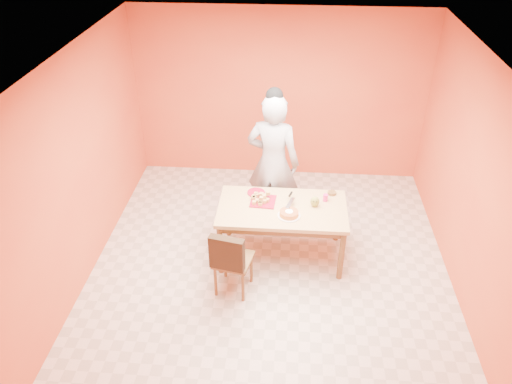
# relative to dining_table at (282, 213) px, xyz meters

# --- Properties ---
(floor) EXTENTS (5.00, 5.00, 0.00)m
(floor) POSITION_rel_dining_table_xyz_m (-0.13, -0.33, -0.67)
(floor) COLOR beige
(floor) RESTS_ON ground
(ceiling) EXTENTS (5.00, 5.00, 0.00)m
(ceiling) POSITION_rel_dining_table_xyz_m (-0.13, -0.33, 2.03)
(ceiling) COLOR silver
(ceiling) RESTS_ON wall_back
(wall_back) EXTENTS (4.50, 0.00, 4.50)m
(wall_back) POSITION_rel_dining_table_xyz_m (-0.13, 2.17, 0.68)
(wall_back) COLOR #D25930
(wall_back) RESTS_ON floor
(wall_left) EXTENTS (0.00, 5.00, 5.00)m
(wall_left) POSITION_rel_dining_table_xyz_m (-2.38, -0.33, 0.68)
(wall_left) COLOR #D25930
(wall_left) RESTS_ON floor
(wall_right) EXTENTS (0.00, 5.00, 5.00)m
(wall_right) POSITION_rel_dining_table_xyz_m (2.12, -0.33, 0.68)
(wall_right) COLOR #D25930
(wall_right) RESTS_ON floor
(dining_table) EXTENTS (1.60, 0.90, 0.76)m
(dining_table) POSITION_rel_dining_table_xyz_m (0.00, 0.00, 0.00)
(dining_table) COLOR tan
(dining_table) RESTS_ON floor
(dining_chair) EXTENTS (0.50, 0.57, 0.92)m
(dining_chair) POSITION_rel_dining_table_xyz_m (-0.54, -0.70, -0.19)
(dining_chair) COLOR brown
(dining_chair) RESTS_ON floor
(pastry_pile) EXTENTS (0.28, 0.28, 0.09)m
(pastry_pile) POSITION_rel_dining_table_xyz_m (-0.25, 0.10, 0.16)
(pastry_pile) COLOR tan
(pastry_pile) RESTS_ON pastry_platter
(person) EXTENTS (0.79, 0.60, 1.96)m
(person) POSITION_rel_dining_table_xyz_m (-0.16, 0.71, 0.32)
(person) COLOR #9B9C9E
(person) RESTS_ON floor
(pastry_platter) EXTENTS (0.33, 0.33, 0.02)m
(pastry_platter) POSITION_rel_dining_table_xyz_m (-0.25, 0.10, 0.10)
(pastry_platter) COLOR maroon
(pastry_platter) RESTS_ON dining_table
(red_dinner_plate) EXTENTS (0.30, 0.30, 0.01)m
(red_dinner_plate) POSITION_rel_dining_table_xyz_m (-0.35, 0.30, 0.10)
(red_dinner_plate) COLOR maroon
(red_dinner_plate) RESTS_ON dining_table
(white_cake_plate) EXTENTS (0.33, 0.33, 0.01)m
(white_cake_plate) POSITION_rel_dining_table_xyz_m (0.08, -0.18, 0.10)
(white_cake_plate) COLOR white
(white_cake_plate) RESTS_ON dining_table
(sponge_cake) EXTENTS (0.28, 0.28, 0.05)m
(sponge_cake) POSITION_rel_dining_table_xyz_m (0.08, -0.18, 0.13)
(sponge_cake) COLOR orange
(sponge_cake) RESTS_ON white_cake_plate
(cake_server) EXTENTS (0.12, 0.25, 0.01)m
(cake_server) POSITION_rel_dining_table_xyz_m (0.09, 0.00, 0.17)
(cake_server) COLOR silver
(cake_server) RESTS_ON sponge_cake
(egg_ornament) EXTENTS (0.14, 0.12, 0.14)m
(egg_ornament) POSITION_rel_dining_table_xyz_m (0.40, 0.05, 0.17)
(egg_ornament) COLOR olive
(egg_ornament) RESTS_ON dining_table
(magenta_glass) EXTENTS (0.08, 0.08, 0.09)m
(magenta_glass) POSITION_rel_dining_table_xyz_m (0.54, 0.19, 0.14)
(magenta_glass) COLOR #E22177
(magenta_glass) RESTS_ON dining_table
(checker_tin) EXTENTS (0.14, 0.14, 0.03)m
(checker_tin) POSITION_rel_dining_table_xyz_m (0.63, 0.35, 0.11)
(checker_tin) COLOR #3B1F10
(checker_tin) RESTS_ON dining_table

